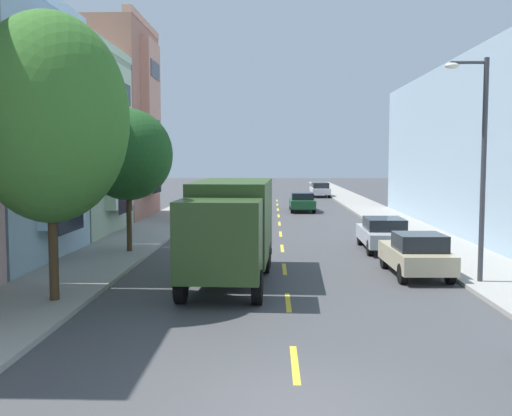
% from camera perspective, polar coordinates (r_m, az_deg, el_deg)
% --- Properties ---
extents(ground_plane, '(160.00, 160.00, 0.00)m').
position_cam_1_polar(ground_plane, '(39.58, 2.20, -1.03)').
color(ground_plane, '#424244').
extents(sidewalk_left, '(3.20, 120.00, 0.14)m').
position_cam_1_polar(sidewalk_left, '(38.17, -8.49, -1.19)').
color(sidewalk_left, '#99968E').
rests_on(sidewalk_left, ground_plane).
extents(sidewalk_right, '(3.20, 120.00, 0.14)m').
position_cam_1_polar(sidewalk_right, '(38.33, 12.91, -1.23)').
color(sidewalk_right, '#99968E').
rests_on(sidewalk_right, ground_plane).
extents(lane_centerline_dashes, '(0.14, 47.20, 0.01)m').
position_cam_1_polar(lane_centerline_dashes, '(34.11, 2.30, -1.96)').
color(lane_centerline_dashes, yellow).
rests_on(lane_centerline_dashes, ground_plane).
extents(townhouse_fourth_terracotta, '(11.67, 8.33, 12.93)m').
position_cam_1_polar(townhouse_fourth_terracotta, '(41.94, -17.65, 7.65)').
color(townhouse_fourth_terracotta, '#B27560').
rests_on(townhouse_fourth_terracotta, ground_plane).
extents(street_tree_nearest, '(4.21, 4.21, 7.75)m').
position_cam_1_polar(street_tree_nearest, '(17.05, -19.06, 8.10)').
color(street_tree_nearest, '#47331E').
rests_on(street_tree_nearest, sidewalk_left).
extents(street_tree_second, '(3.68, 3.68, 5.90)m').
position_cam_1_polar(street_tree_second, '(25.28, -12.11, 4.99)').
color(street_tree_second, '#47331E').
rests_on(street_tree_second, sidewalk_left).
extents(street_lamp, '(1.35, 0.28, 6.93)m').
position_cam_1_polar(street_lamp, '(19.81, 20.48, 4.89)').
color(street_lamp, '#38383D').
rests_on(street_lamp, sidewalk_right).
extents(delivery_box_truck, '(2.67, 7.76, 3.24)m').
position_cam_1_polar(delivery_box_truck, '(19.47, -2.41, -1.55)').
color(delivery_box_truck, '#2D471E').
rests_on(delivery_box_truck, ground_plane).
extents(parked_suv_black, '(2.02, 4.83, 1.93)m').
position_cam_1_polar(parked_suv_black, '(60.17, -2.07, 1.91)').
color(parked_suv_black, black).
rests_on(parked_suv_black, ground_plane).
extents(parked_sedan_navy, '(1.91, 4.54, 1.43)m').
position_cam_1_polar(parked_sedan_navy, '(37.75, -4.56, -0.18)').
color(parked_sedan_navy, navy).
rests_on(parked_sedan_navy, ground_plane).
extents(parked_hatchback_champagne, '(1.83, 4.04, 1.50)m').
position_cam_1_polar(parked_hatchback_champagne, '(21.04, 15.03, -4.27)').
color(parked_hatchback_champagne, tan).
rests_on(parked_hatchback_champagne, ground_plane).
extents(parked_wagon_white, '(1.85, 4.71, 1.50)m').
position_cam_1_polar(parked_wagon_white, '(61.92, 6.11, 1.79)').
color(parked_wagon_white, silver).
rests_on(parked_wagon_white, ground_plane).
extents(parked_pickup_burgundy, '(2.03, 5.31, 1.73)m').
position_cam_1_polar(parked_pickup_burgundy, '(46.64, -3.26, 0.87)').
color(parked_pickup_burgundy, maroon).
rests_on(parked_pickup_burgundy, ground_plane).
extents(parked_sedan_silver, '(1.86, 4.52, 1.43)m').
position_cam_1_polar(parked_sedan_silver, '(26.56, 12.05, -2.37)').
color(parked_sedan_silver, '#B2B5BA').
rests_on(parked_sedan_silver, ground_plane).
extents(moving_forest_sedan, '(1.80, 4.50, 1.43)m').
position_cam_1_polar(moving_forest_sedan, '(44.97, 4.42, 0.62)').
color(moving_forest_sedan, '#194C28').
rests_on(moving_forest_sedan, ground_plane).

